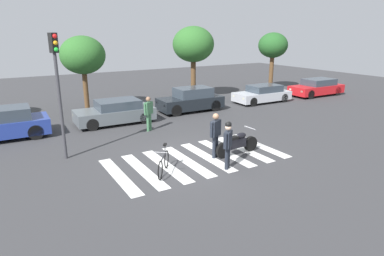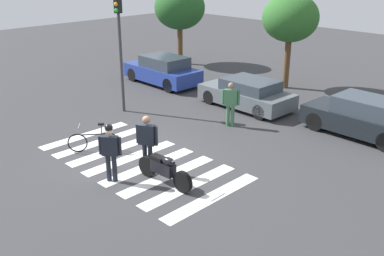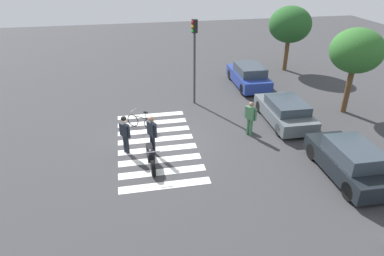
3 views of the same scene
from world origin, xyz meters
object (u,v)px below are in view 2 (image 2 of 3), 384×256
(car_black_suv, at_px, (362,117))
(officer_on_foot, at_px, (147,140))
(pedestrian_bystander, at_px, (231,101))
(police_motorcycle, at_px, (164,169))
(car_blue_hatchback, at_px, (163,71))
(car_grey_coupe, at_px, (247,94))
(leaning_bicycle, at_px, (93,141))
(officer_by_motorcycle, at_px, (110,149))
(traffic_light_pole, at_px, (119,36))

(car_black_suv, bearing_deg, officer_on_foot, -113.76)
(pedestrian_bystander, height_order, car_black_suv, pedestrian_bystander)
(police_motorcycle, bearing_deg, car_blue_hatchback, 138.76)
(pedestrian_bystander, relative_size, car_black_suv, 0.43)
(officer_on_foot, height_order, car_grey_coupe, officer_on_foot)
(leaning_bicycle, bearing_deg, officer_by_motorcycle, -20.16)
(officer_on_foot, bearing_deg, car_grey_coupe, 103.87)
(police_motorcycle, xyz_separation_m, officer_on_foot, (-0.95, 0.18, 0.58))
(officer_by_motorcycle, bearing_deg, police_motorcycle, 38.69)
(car_blue_hatchback, relative_size, traffic_light_pole, 0.90)
(police_motorcycle, xyz_separation_m, car_black_suv, (2.28, 7.50, 0.24))
(officer_on_foot, bearing_deg, car_blue_hatchback, 135.93)
(leaning_bicycle, relative_size, traffic_light_pole, 0.28)
(officer_by_motorcycle, distance_m, car_black_suv, 9.15)
(police_motorcycle, relative_size, officer_by_motorcycle, 1.17)
(police_motorcycle, bearing_deg, officer_on_foot, 169.36)
(officer_on_foot, height_order, car_blue_hatchback, officer_on_foot)
(pedestrian_bystander, relative_size, car_blue_hatchback, 0.41)
(car_black_suv, height_order, traffic_light_pole, traffic_light_pole)
(police_motorcycle, relative_size, pedestrian_bystander, 1.20)
(police_motorcycle, distance_m, car_black_suv, 7.84)
(car_blue_hatchback, distance_m, traffic_light_pole, 5.15)
(police_motorcycle, height_order, leaning_bicycle, police_motorcycle)
(car_grey_coupe, bearing_deg, police_motorcycle, -69.52)
(car_grey_coupe, bearing_deg, car_black_suv, 4.38)
(officer_by_motorcycle, relative_size, car_black_suv, 0.44)
(pedestrian_bystander, distance_m, car_grey_coupe, 2.47)
(car_blue_hatchback, bearing_deg, officer_on_foot, -44.07)
(officer_by_motorcycle, distance_m, car_grey_coupe, 8.22)
(traffic_light_pole, bearing_deg, police_motorcycle, -26.90)
(police_motorcycle, relative_size, car_black_suv, 0.51)
(pedestrian_bystander, height_order, car_blue_hatchback, pedestrian_bystander)
(pedestrian_bystander, xyz_separation_m, car_blue_hatchback, (-6.39, 2.20, -0.30))
(leaning_bicycle, xyz_separation_m, officer_on_foot, (2.42, 0.34, 0.66))
(car_grey_coupe, bearing_deg, officer_by_motorcycle, -79.76)
(police_motorcycle, bearing_deg, officer_by_motorcycle, -141.31)
(officer_by_motorcycle, xyz_separation_m, car_blue_hatchback, (-6.88, 8.04, -0.33))
(police_motorcycle, height_order, pedestrian_bystander, pedestrian_bystander)
(car_grey_coupe, relative_size, car_black_suv, 1.03)
(leaning_bicycle, distance_m, car_blue_hatchback, 8.65)
(police_motorcycle, distance_m, officer_by_motorcycle, 1.64)
(officer_by_motorcycle, xyz_separation_m, traffic_light_pole, (-4.82, 4.01, 2.12))
(car_black_suv, bearing_deg, officer_by_motorcycle, -112.35)
(traffic_light_pole, bearing_deg, car_blue_hatchback, 117.11)
(leaning_bicycle, height_order, officer_on_foot, officer_on_foot)
(officer_on_foot, bearing_deg, pedestrian_bystander, 99.01)
(officer_on_foot, distance_m, traffic_light_pole, 6.20)
(pedestrian_bystander, distance_m, traffic_light_pole, 5.17)
(officer_on_foot, distance_m, pedestrian_bystander, 4.76)
(leaning_bicycle, relative_size, car_blue_hatchback, 0.31)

